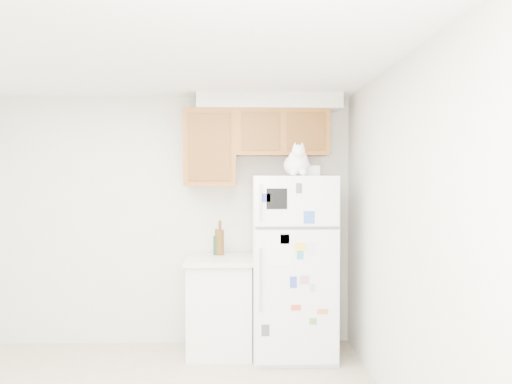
{
  "coord_description": "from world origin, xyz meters",
  "views": [
    {
      "loc": [
        0.78,
        -3.08,
        1.68
      ],
      "look_at": [
        0.94,
        1.55,
        1.55
      ],
      "focal_mm": 35.0,
      "sensor_mm": 36.0,
      "label": 1
    }
  ],
  "objects_px": {
    "refrigerator": "(293,265)",
    "base_counter": "(220,305)",
    "cat": "(297,163)",
    "bottle_green": "(216,242)",
    "storage_box_back": "(309,171)",
    "storage_box_front": "(310,171)",
    "bottle_amber": "(220,238)"
  },
  "relations": [
    {
      "from": "refrigerator",
      "to": "base_counter",
      "type": "relative_size",
      "value": 1.85
    },
    {
      "from": "cat",
      "to": "bottle_green",
      "type": "distance_m",
      "value": 1.14
    },
    {
      "from": "refrigerator",
      "to": "storage_box_back",
      "type": "relative_size",
      "value": 9.44
    },
    {
      "from": "base_counter",
      "to": "refrigerator",
      "type": "bearing_deg",
      "value": -6.09
    },
    {
      "from": "storage_box_back",
      "to": "base_counter",
      "type": "bearing_deg",
      "value": 162.62
    },
    {
      "from": "storage_box_front",
      "to": "bottle_green",
      "type": "relative_size",
      "value": 0.58
    },
    {
      "from": "base_counter",
      "to": "cat",
      "type": "distance_m",
      "value": 1.54
    },
    {
      "from": "cat",
      "to": "storage_box_back",
      "type": "relative_size",
      "value": 2.42
    },
    {
      "from": "cat",
      "to": "bottle_green",
      "type": "relative_size",
      "value": 1.69
    },
    {
      "from": "base_counter",
      "to": "bottle_amber",
      "type": "height_order",
      "value": "bottle_amber"
    },
    {
      "from": "storage_box_front",
      "to": "refrigerator",
      "type": "bearing_deg",
      "value": 155.71
    },
    {
      "from": "bottle_green",
      "to": "bottle_amber",
      "type": "relative_size",
      "value": 0.76
    },
    {
      "from": "cat",
      "to": "storage_box_back",
      "type": "distance_m",
      "value": 0.26
    },
    {
      "from": "refrigerator",
      "to": "storage_box_front",
      "type": "height_order",
      "value": "storage_box_front"
    },
    {
      "from": "bottle_amber",
      "to": "base_counter",
      "type": "bearing_deg",
      "value": -87.37
    },
    {
      "from": "storage_box_front",
      "to": "storage_box_back",
      "type": "bearing_deg",
      "value": 81.64
    },
    {
      "from": "cat",
      "to": "storage_box_back",
      "type": "bearing_deg",
      "value": 57.47
    },
    {
      "from": "storage_box_back",
      "to": "storage_box_front",
      "type": "relative_size",
      "value": 1.2
    },
    {
      "from": "base_counter",
      "to": "storage_box_back",
      "type": "relative_size",
      "value": 5.11
    },
    {
      "from": "refrigerator",
      "to": "base_counter",
      "type": "xyz_separation_m",
      "value": [
        -0.69,
        0.07,
        -0.39
      ]
    },
    {
      "from": "storage_box_front",
      "to": "bottle_green",
      "type": "bearing_deg",
      "value": 155.82
    },
    {
      "from": "cat",
      "to": "base_counter",
      "type": "bearing_deg",
      "value": 164.41
    },
    {
      "from": "base_counter",
      "to": "bottle_green",
      "type": "distance_m",
      "value": 0.61
    },
    {
      "from": "storage_box_front",
      "to": "bottle_green",
      "type": "xyz_separation_m",
      "value": [
        -0.89,
        0.28,
        -0.7
      ]
    },
    {
      "from": "base_counter",
      "to": "bottle_green",
      "type": "height_order",
      "value": "bottle_green"
    },
    {
      "from": "storage_box_back",
      "to": "bottle_amber",
      "type": "height_order",
      "value": "storage_box_back"
    },
    {
      "from": "bottle_green",
      "to": "base_counter",
      "type": "bearing_deg",
      "value": -74.83
    },
    {
      "from": "cat",
      "to": "bottle_green",
      "type": "xyz_separation_m",
      "value": [
        -0.76,
        0.36,
        -0.77
      ]
    },
    {
      "from": "storage_box_back",
      "to": "storage_box_front",
      "type": "bearing_deg",
      "value": -110.18
    },
    {
      "from": "cat",
      "to": "bottle_amber",
      "type": "distance_m",
      "value": 1.08
    },
    {
      "from": "storage_box_back",
      "to": "storage_box_front",
      "type": "xyz_separation_m",
      "value": [
        -0.0,
        -0.14,
        -0.01
      ]
    },
    {
      "from": "storage_box_front",
      "to": "bottle_amber",
      "type": "height_order",
      "value": "storage_box_front"
    }
  ]
}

